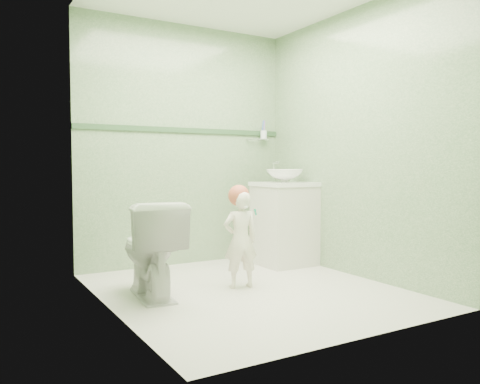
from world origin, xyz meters
TOP-DOWN VIEW (x-y plane):
  - ground at (0.00, 0.00)m, footprint 2.50×2.50m
  - room_shell at (0.00, 0.00)m, footprint 2.50×2.54m
  - trim_stripe at (0.00, 1.24)m, footprint 2.20×0.02m
  - vanity at (0.84, 0.70)m, footprint 0.52×0.50m
  - counter at (0.84, 0.70)m, footprint 0.54×0.52m
  - basin at (0.84, 0.70)m, footprint 0.37×0.37m
  - faucet at (0.84, 0.89)m, footprint 0.03×0.13m
  - cup_holder at (0.89, 1.18)m, footprint 0.26×0.07m
  - toilet at (-0.74, 0.22)m, footprint 0.48×0.76m
  - toddler at (-0.01, 0.12)m, footprint 0.32×0.24m
  - hair_cap at (-0.01, 0.14)m, footprint 0.17×0.17m
  - teal_toothbrush at (0.03, -0.02)m, footprint 0.11×0.14m

SIDE VIEW (x-z plane):
  - ground at x=0.00m, z-range 0.00..0.00m
  - toilet at x=-0.74m, z-range 0.00..0.73m
  - toddler at x=-0.01m, z-range 0.00..0.79m
  - vanity at x=0.84m, z-range 0.00..0.80m
  - teal_toothbrush at x=0.03m, z-range 0.59..0.67m
  - hair_cap at x=-0.01m, z-range 0.66..0.84m
  - counter at x=0.84m, z-range 0.79..0.83m
  - basin at x=0.84m, z-range 0.83..0.96m
  - faucet at x=0.84m, z-range 0.88..1.06m
  - room_shell at x=0.00m, z-range 0.00..2.40m
  - cup_holder at x=0.89m, z-range 1.22..1.43m
  - trim_stripe at x=0.00m, z-range 1.33..1.38m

